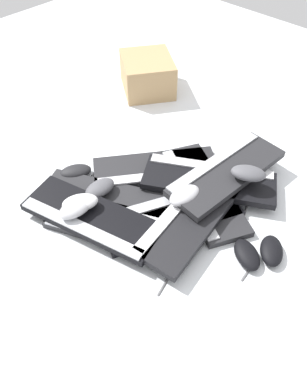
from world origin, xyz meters
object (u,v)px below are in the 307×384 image
Objects in this scene: mouse_7 at (271,251)px; keyboard_3 at (106,200)px; keyboard_1 at (202,190)px; keyboard_8 at (226,172)px; keyboard_2 at (156,169)px; keyboard_5 at (91,218)px; mouse_2 at (100,188)px; keyboard_0 at (172,216)px; keyboard_4 at (117,226)px; keyboard_7 at (209,180)px; keyboard_6 at (192,216)px; mouse_4 at (248,173)px; mouse_5 at (80,203)px; cardboard_box at (147,74)px; mouse_0 at (185,195)px; mouse_1 at (76,172)px; mouse_6 at (247,255)px; mouse_3 at (76,208)px.

keyboard_3 is at bearing 78.65° from mouse_7.
keyboard_8 is (0.04, 0.07, 0.06)m from keyboard_1.
keyboard_5 is (0.03, -0.32, 0.03)m from keyboard_2.
keyboard_8 is 4.10× the size of mouse_2.
keyboard_4 is (-0.10, -0.15, 0.00)m from keyboard_0.
keyboard_7 is at bearing 41.39° from mouse_7.
keyboard_6 is 4.16× the size of mouse_2.
keyboard_6 is at bearing -133.25° from mouse_4.
keyboard_0 is at bearing -14.81° from mouse_5.
mouse_4 reaches higher than mouse_2.
cardboard_box reaches higher than mouse_5.
mouse_7 is (0.29, 0.05, -0.06)m from mouse_0.
mouse_2 reaches higher than keyboard_0.
mouse_1 reaches higher than keyboard_4.
mouse_7 is at bearing -3.13° from keyboard_2.
mouse_2 reaches higher than keyboard_6.
keyboard_3 and keyboard_4 have the same top height.
keyboard_4 is 0.47m from mouse_7.
keyboard_5 is at bearing -27.50° from mouse_0.
mouse_0 is at bearing -148.31° from mouse_4.
keyboard_0 is 0.08m from mouse_0.
keyboard_8 is 0.29m from mouse_6.
mouse_4 is (0.49, 0.32, 0.09)m from mouse_1.
mouse_6 is (0.63, 0.12, 0.00)m from mouse_1.
cardboard_box is at bearing 33.22° from mouse_7.
keyboard_3 is 4.19× the size of mouse_6.
cardboard_box is (-0.39, 0.71, -0.00)m from mouse_3.
mouse_3 reaches higher than keyboard_8.
mouse_5 is at bearing -140.07° from keyboard_6.
keyboard_0 is 1.02× the size of keyboard_8.
mouse_6 is at bearing 110.96° from mouse_7.
keyboard_1 is at bearing 9.23° from keyboard_2.
mouse_1 is at bearing -167.17° from keyboard_0.
keyboard_5 is 4.22× the size of mouse_0.
keyboard_6 is at bearing 44.98° from keyboard_5.
keyboard_1 is 0.68m from cardboard_box.
mouse_7 is 0.97m from cardboard_box.
keyboard_4 is 4.20× the size of mouse_7.
cardboard_box is (-0.38, 0.59, 0.06)m from keyboard_3.
cardboard_box reaches higher than keyboard_6.
keyboard_1 is at bearing -26.99° from mouse_1.
keyboard_5 is 0.81m from cardboard_box.
mouse_0 is at bearing 55.28° from keyboard_5.
keyboard_1 and keyboard_2 have the same top height.
mouse_5 is (-0.21, -0.24, 0.00)m from mouse_0.
keyboard_2 is at bearing 170.59° from mouse_4.
keyboard_0 is 1.00× the size of keyboard_5.
keyboard_6 is 4.16× the size of mouse_6.
mouse_7 is at bearing 18.22° from keyboard_0.
mouse_5 is at bearing -155.29° from keyboard_4.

